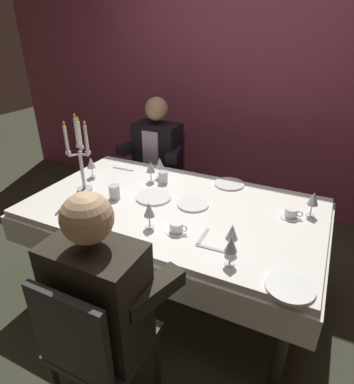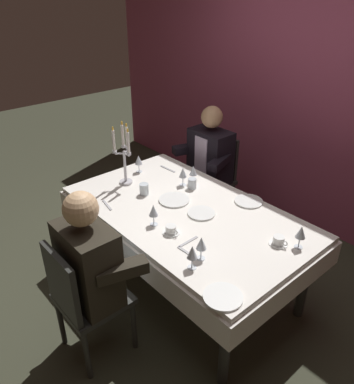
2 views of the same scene
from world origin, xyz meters
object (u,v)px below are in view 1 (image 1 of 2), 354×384
at_px(wine_glass_2, 231,245).
at_px(water_tumbler_0, 163,177).
at_px(dinner_plate_1, 193,204).
at_px(coffee_cup_1, 176,228).
at_px(seated_diner_0, 158,151).
at_px(wine_glass_4, 160,164).
at_px(seated_diner_1, 97,297).
at_px(wine_glass_3, 91,163).
at_px(dinner_plate_0, 154,197).
at_px(wine_glass_5, 232,233).
at_px(wine_glass_1, 151,167).
at_px(dinner_plate_2, 290,287).
at_px(wine_glass_0, 149,210).
at_px(coffee_cup_0, 291,213).
at_px(water_tumbler_1, 114,192).
at_px(dinner_plate_3, 229,184).
at_px(dining_table, 174,220).
at_px(candelabra, 80,159).
at_px(wine_glass_6, 313,199).

distance_m(wine_glass_2, water_tumbler_0, 1.02).
distance_m(dinner_plate_1, wine_glass_2, 0.63).
xyz_separation_m(coffee_cup_1, seated_diner_0, (-0.77, 1.17, -0.03)).
bearing_deg(wine_glass_2, wine_glass_4, 136.47).
distance_m(dinner_plate_1, seated_diner_1, 0.93).
xyz_separation_m(wine_glass_3, coffee_cup_1, (0.93, -0.41, -0.09)).
bearing_deg(dinner_plate_0, wine_glass_5, -27.70).
height_order(dinner_plate_1, wine_glass_1, wine_glass_1).
xyz_separation_m(dinner_plate_1, seated_diner_0, (-0.73, 0.84, -0.01)).
bearing_deg(seated_diner_1, wine_glass_3, 129.67).
distance_m(dinner_plate_0, wine_glass_2, 0.82).
relative_size(dinner_plate_1, dinner_plate_2, 0.93).
xyz_separation_m(dinner_plate_2, wine_glass_3, (-1.59, 0.59, 0.11)).
height_order(wine_glass_0, coffee_cup_0, wine_glass_0).
distance_m(wine_glass_4, coffee_cup_0, 1.03).
bearing_deg(dinner_plate_1, wine_glass_1, 154.96).
xyz_separation_m(wine_glass_2, seated_diner_1, (-0.45, -0.46, -0.12)).
bearing_deg(seated_diner_1, water_tumbler_1, 120.69).
xyz_separation_m(dinner_plate_3, wine_glass_2, (0.28, -0.88, 0.11)).
bearing_deg(dinner_plate_0, dinner_plate_2, -26.56).
bearing_deg(water_tumbler_0, seated_diner_0, 121.99).
relative_size(dinner_plate_2, seated_diner_1, 0.18).
height_order(wine_glass_2, seated_diner_1, seated_diner_1).
relative_size(dinner_plate_2, water_tumbler_0, 2.54).
xyz_separation_m(wine_glass_1, wine_glass_4, (0.03, 0.09, 0.00)).
bearing_deg(dinner_plate_3, wine_glass_5, -71.89).
relative_size(dining_table, candelabra, 3.49).
distance_m(water_tumbler_1, seated_diner_0, 1.00).
height_order(dinner_plate_2, coffee_cup_1, coffee_cup_1).
distance_m(wine_glass_0, wine_glass_2, 0.54).
bearing_deg(dinner_plate_0, wine_glass_2, -33.17).
height_order(dinner_plate_0, water_tumbler_1, water_tumbler_1).
relative_size(dining_table, dinner_plate_2, 8.64).
xyz_separation_m(water_tumbler_1, coffee_cup_0, (1.13, 0.26, -0.02)).
height_order(wine_glass_0, coffee_cup_1, wine_glass_0).
height_order(dinner_plate_3, coffee_cup_1, coffee_cup_1).
relative_size(candelabra, water_tumbler_1, 5.85).
distance_m(dining_table, seated_diner_1, 0.90).
relative_size(wine_glass_1, seated_diner_0, 0.13).
bearing_deg(wine_glass_1, wine_glass_5, -35.33).
bearing_deg(coffee_cup_1, dinner_plate_2, -15.60).
relative_size(wine_glass_1, coffee_cup_1, 1.24).
relative_size(wine_glass_0, wine_glass_2, 1.00).
height_order(dinner_plate_3, coffee_cup_0, coffee_cup_0).
bearing_deg(dinner_plate_1, wine_glass_6, 15.39).
bearing_deg(dinner_plate_1, wine_glass_2, -49.68).
distance_m(dinner_plate_0, coffee_cup_1, 0.45).
xyz_separation_m(wine_glass_2, water_tumbler_0, (-0.74, 0.70, -0.07)).
relative_size(dinner_plate_0, coffee_cup_1, 1.86).
distance_m(wine_glass_5, seated_diner_0, 1.64).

